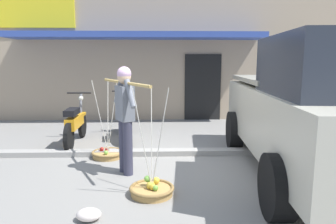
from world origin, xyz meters
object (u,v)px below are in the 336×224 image
Objects in this scene: fruit_vendor at (125,113)px; parked_truck at (318,112)px; plastic_litter_bag at (89,215)px; fruit_basket_left_side at (152,189)px; motorcycle_second_in_row at (125,119)px; fruit_basket_right_side at (108,153)px; motorcycle_nearest_shop at (75,124)px.

parked_truck reaches higher than fruit_vendor.
fruit_basket_left_side is at bearing 43.59° from plastic_litter_bag.
motorcycle_second_in_row is 4.11m from parked_truck.
motorcycle_second_in_row is (-0.68, 3.12, 0.37)m from fruit_basket_left_side.
fruit_basket_right_side is (-0.43, 0.84, -0.90)m from fruit_vendor.
fruit_vendor is 0.35× the size of parked_truck.
fruit_vendor is 0.94× the size of motorcycle_second_in_row.
fruit_basket_left_side is at bearing -62.86° from fruit_basket_right_side.
fruit_basket_right_side is at bearing -48.93° from motorcycle_nearest_shop.
parked_truck is (2.90, -0.28, 0.05)m from fruit_vendor.
fruit_basket_right_side is at bearing 161.42° from parked_truck.
motorcycle_second_in_row is at bearing 82.92° from fruit_basket_right_side.
fruit_basket_right_side is (-0.86, 1.67, -0.00)m from fruit_basket_left_side.
fruit_basket_right_side is at bearing -97.08° from motorcycle_second_in_row.
fruit_basket_left_side is (0.43, -0.83, -0.90)m from fruit_vendor.
fruit_basket_left_side is at bearing -77.73° from motorcycle_second_in_row.
parked_truck is 17.28× the size of plastic_litter_bag.
parked_truck is at bearing -26.52° from motorcycle_nearest_shop.
parked_truck is (3.15, -2.56, 0.58)m from motorcycle_second_in_row.
motorcycle_nearest_shop is at bearing 122.76° from fruit_basket_left_side.
parked_truck is at bearing 12.55° from fruit_basket_left_side.
parked_truck is (4.17, -2.08, 0.58)m from motorcycle_nearest_shop.
fruit_vendor is 1.77m from plastic_litter_bag.
fruit_basket_left_side reaches higher than motorcycle_second_in_row.
parked_truck is at bearing 20.92° from plastic_litter_bag.
motorcycle_nearest_shop is at bearing 106.89° from plastic_litter_bag.
plastic_litter_bag is (-0.02, -3.78, -0.38)m from motorcycle_second_in_row.
fruit_vendor is at bearing 79.90° from plastic_litter_bag.
motorcycle_nearest_shop is at bearing 125.16° from fruit_vendor.
fruit_basket_right_side reaches higher than plastic_litter_bag.
fruit_vendor is at bearing 117.13° from fruit_basket_left_side.
fruit_basket_right_side is at bearing 117.15° from fruit_vendor.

